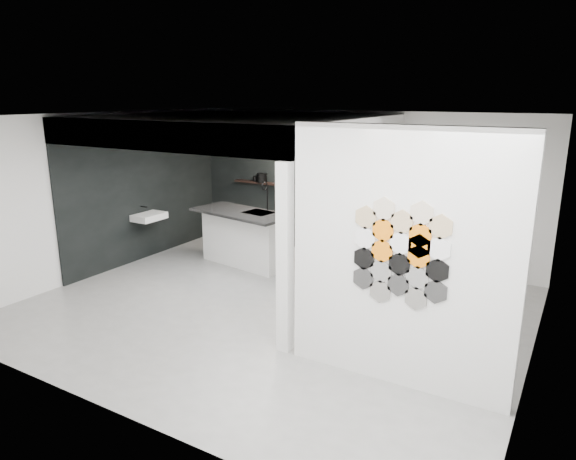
# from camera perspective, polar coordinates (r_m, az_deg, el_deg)

# --- Properties ---
(floor) EXTENTS (7.00, 6.00, 0.01)m
(floor) POSITION_cam_1_polar(r_m,az_deg,el_deg) (7.75, -1.78, -8.68)
(floor) COLOR gray
(partition_panel) EXTENTS (2.45, 0.15, 2.80)m
(partition_panel) POSITION_cam_1_polar(r_m,az_deg,el_deg) (5.51, 12.32, -3.32)
(partition_panel) COLOR silver
(partition_panel) RESTS_ON floor
(bay_clad_back) EXTENTS (4.40, 0.04, 2.35)m
(bay_clad_back) POSITION_cam_1_polar(r_m,az_deg,el_deg) (10.50, 0.79, 4.33)
(bay_clad_back) COLOR black
(bay_clad_back) RESTS_ON floor
(bay_clad_left) EXTENTS (0.04, 4.00, 2.35)m
(bay_clad_left) POSITION_cam_1_polar(r_m,az_deg,el_deg) (10.28, -15.40, 3.57)
(bay_clad_left) COLOR black
(bay_clad_left) RESTS_ON floor
(bulkhead) EXTENTS (4.40, 4.00, 0.40)m
(bulkhead) POSITION_cam_1_polar(r_m,az_deg,el_deg) (8.68, -5.75, 11.21)
(bulkhead) COLOR silver
(bulkhead) RESTS_ON corner_column
(corner_column) EXTENTS (0.16, 0.16, 2.35)m
(corner_column) POSITION_cam_1_polar(r_m,az_deg,el_deg) (6.13, -0.35, -3.32)
(corner_column) COLOR silver
(corner_column) RESTS_ON floor
(fascia_beam) EXTENTS (4.40, 0.16, 0.40)m
(fascia_beam) POSITION_cam_1_polar(r_m,az_deg,el_deg) (7.22, -14.87, 10.09)
(fascia_beam) COLOR silver
(fascia_beam) RESTS_ON corner_column
(wall_basin) EXTENTS (0.40, 0.60, 0.12)m
(wall_basin) POSITION_cam_1_polar(r_m,az_deg,el_deg) (10.04, -15.16, 1.44)
(wall_basin) COLOR silver
(wall_basin) RESTS_ON bay_clad_left
(display_shelf) EXTENTS (3.00, 0.15, 0.04)m
(display_shelf) POSITION_cam_1_polar(r_m,az_deg,el_deg) (10.34, 0.99, 4.87)
(display_shelf) COLOR black
(display_shelf) RESTS_ON bay_clad_back
(kitchen_island) EXTENTS (2.05, 1.16, 1.56)m
(kitchen_island) POSITION_cam_1_polar(r_m,az_deg,el_deg) (9.55, -4.71, -0.77)
(kitchen_island) COLOR silver
(kitchen_island) RESTS_ON floor
(stockpot) EXTENTS (0.28, 0.28, 0.18)m
(stockpot) POSITION_cam_1_polar(r_m,az_deg,el_deg) (10.75, -2.93, 5.84)
(stockpot) COLOR black
(stockpot) RESTS_ON display_shelf
(kettle) EXTENTS (0.21, 0.21, 0.15)m
(kettle) POSITION_cam_1_polar(r_m,az_deg,el_deg) (9.81, 6.97, 4.78)
(kettle) COLOR black
(kettle) RESTS_ON display_shelf
(glass_bowl) EXTENTS (0.15, 0.15, 0.09)m
(glass_bowl) POSITION_cam_1_polar(r_m,az_deg,el_deg) (9.75, 7.94, 4.52)
(glass_bowl) COLOR gray
(glass_bowl) RESTS_ON display_shelf
(glass_vase) EXTENTS (0.11, 0.11, 0.13)m
(glass_vase) POSITION_cam_1_polar(r_m,az_deg,el_deg) (9.74, 7.94, 4.63)
(glass_vase) COLOR gray
(glass_vase) RESTS_ON display_shelf
(bottle_dark) EXTENTS (0.07, 0.07, 0.16)m
(bottle_dark) POSITION_cam_1_polar(r_m,az_deg,el_deg) (10.34, 0.78, 5.45)
(bottle_dark) COLOR black
(bottle_dark) RESTS_ON display_shelf
(utensil_cup) EXTENTS (0.09, 0.09, 0.11)m
(utensil_cup) POSITION_cam_1_polar(r_m,az_deg,el_deg) (10.85, -3.68, 5.71)
(utensil_cup) COLOR black
(utensil_cup) RESTS_ON display_shelf
(hex_tile_cluster) EXTENTS (1.04, 0.02, 1.16)m
(hex_tile_cluster) POSITION_cam_1_polar(r_m,az_deg,el_deg) (5.39, 12.43, -2.56)
(hex_tile_cluster) COLOR #2D2D2D
(hex_tile_cluster) RESTS_ON partition_panel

